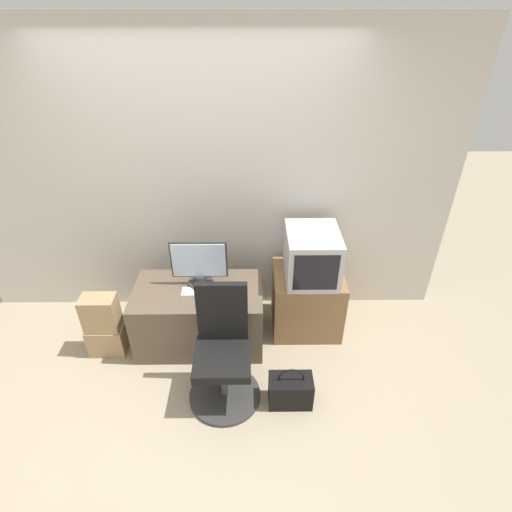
# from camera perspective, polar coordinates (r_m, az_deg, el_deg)

# --- Properties ---
(ground_plane) EXTENTS (12.00, 12.00, 0.00)m
(ground_plane) POSITION_cam_1_polar(r_m,az_deg,el_deg) (3.32, -7.81, -20.88)
(ground_plane) COLOR tan
(wall_back) EXTENTS (4.40, 0.05, 2.60)m
(wall_back) POSITION_cam_1_polar(r_m,az_deg,el_deg) (3.55, -7.16, 10.19)
(wall_back) COLOR beige
(wall_back) RESTS_ON ground_plane
(desk) EXTENTS (1.10, 0.61, 0.58)m
(desk) POSITION_cam_1_polar(r_m,az_deg,el_deg) (3.62, -8.02, -8.43)
(desk) COLOR brown
(desk) RESTS_ON ground_plane
(side_stand) EXTENTS (0.62, 0.56, 0.60)m
(side_stand) POSITION_cam_1_polar(r_m,az_deg,el_deg) (3.77, 7.22, -6.23)
(side_stand) COLOR olive
(side_stand) RESTS_ON ground_plane
(main_monitor) EXTENTS (0.48, 0.22, 0.42)m
(main_monitor) POSITION_cam_1_polar(r_m,az_deg,el_deg) (3.39, -8.10, -1.25)
(main_monitor) COLOR #2D2D2D
(main_monitor) RESTS_ON desk
(keyboard) EXTENTS (0.30, 0.11, 0.01)m
(keyboard) POSITION_cam_1_polar(r_m,az_deg,el_deg) (3.41, -8.11, -5.07)
(keyboard) COLOR white
(keyboard) RESTS_ON desk
(mouse) EXTENTS (0.06, 0.04, 0.03)m
(mouse) POSITION_cam_1_polar(r_m,az_deg,el_deg) (3.37, -4.82, -5.10)
(mouse) COLOR black
(mouse) RESTS_ON desk
(crt_tv) EXTENTS (0.44, 0.52, 0.43)m
(crt_tv) POSITION_cam_1_polar(r_m,az_deg,el_deg) (3.44, 8.00, 0.09)
(crt_tv) COLOR #B7B7BC
(crt_tv) RESTS_ON side_stand
(office_chair) EXTENTS (0.56, 0.56, 0.98)m
(office_chair) POSITION_cam_1_polar(r_m,az_deg,el_deg) (3.12, -4.70, -14.13)
(office_chair) COLOR #333333
(office_chair) RESTS_ON ground_plane
(cardboard_box_lower) EXTENTS (0.31, 0.20, 0.27)m
(cardboard_box_lower) POSITION_cam_1_polar(r_m,az_deg,el_deg) (3.82, -20.42, -11.05)
(cardboard_box_lower) COLOR #A3845B
(cardboard_box_lower) RESTS_ON ground_plane
(cardboard_box_upper) EXTENTS (0.29, 0.18, 0.33)m
(cardboard_box_upper) POSITION_cam_1_polar(r_m,az_deg,el_deg) (3.63, -21.33, -7.63)
(cardboard_box_upper) COLOR #A3845B
(cardboard_box_upper) RESTS_ON cardboard_box_lower
(handbag) EXTENTS (0.34, 0.19, 0.37)m
(handbag) POSITION_cam_1_polar(r_m,az_deg,el_deg) (3.25, 4.94, -18.57)
(handbag) COLOR black
(handbag) RESTS_ON ground_plane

